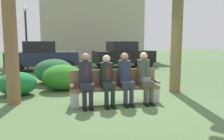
# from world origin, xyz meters

# --- Properties ---
(ground_plane) EXTENTS (80.00, 80.00, 0.00)m
(ground_plane) POSITION_xyz_m (0.00, 0.00, 0.00)
(ground_plane) COLOR #4E693F
(park_bench) EXTENTS (2.39, 0.44, 0.90)m
(park_bench) POSITION_xyz_m (-0.33, -0.05, 0.44)
(park_bench) COLOR brown
(park_bench) RESTS_ON ground
(seated_man_leftmost) EXTENTS (0.34, 0.72, 1.35)m
(seated_man_leftmost) POSITION_xyz_m (-1.12, -0.18, 0.75)
(seated_man_leftmost) COLOR #23232D
(seated_man_leftmost) RESTS_ON ground
(seated_man_centerleft) EXTENTS (0.34, 0.72, 1.30)m
(seated_man_centerleft) POSITION_xyz_m (-0.57, -0.18, 0.73)
(seated_man_centerleft) COLOR #1E2823
(seated_man_centerleft) RESTS_ON ground
(seated_man_centerright) EXTENTS (0.34, 0.72, 1.35)m
(seated_man_centerright) POSITION_xyz_m (-0.08, -0.18, 0.75)
(seated_man_centerright) COLOR #2D3342
(seated_man_centerright) RESTS_ON ground
(seated_man_rightmost) EXTENTS (0.34, 0.72, 1.36)m
(seated_man_rightmost) POSITION_xyz_m (0.47, -0.18, 0.75)
(seated_man_rightmost) COLOR #4C473D
(seated_man_rightmost) RESTS_ON ground
(shrub_near_bench) EXTENTS (1.39, 1.28, 0.87)m
(shrub_near_bench) POSITION_xyz_m (-1.67, 1.95, 0.43)
(shrub_near_bench) COLOR #2A7422
(shrub_near_bench) RESTS_ON ground
(shrub_mid_lawn) EXTENTS (1.15, 1.06, 0.72)m
(shrub_mid_lawn) POSITION_xyz_m (-3.05, 1.46, 0.36)
(shrub_mid_lawn) COLOR #196E33
(shrub_mid_lawn) RESTS_ON ground
(shrub_far_lawn) EXTENTS (1.54, 1.42, 0.96)m
(shrub_far_lawn) POSITION_xyz_m (-1.99, 3.27, 0.48)
(shrub_far_lawn) COLOR #235631
(shrub_far_lawn) RESTS_ON ground
(parked_car_near) EXTENTS (3.93, 1.76, 1.68)m
(parked_car_near) POSITION_xyz_m (-2.71, 7.38, 0.84)
(parked_car_near) COLOR #1E2338
(parked_car_near) RESTS_ON ground
(parked_car_far) EXTENTS (4.05, 2.05, 1.68)m
(parked_car_far) POSITION_xyz_m (2.27, 7.81, 0.84)
(parked_car_far) COLOR black
(parked_car_far) RESTS_ON ground
(street_lamp) EXTENTS (0.24, 0.24, 3.46)m
(street_lamp) POSITION_xyz_m (-3.43, 6.66, 2.13)
(street_lamp) COLOR black
(street_lamp) RESTS_ON ground
(building_backdrop) EXTENTS (11.15, 7.54, 10.71)m
(building_backdrop) POSITION_xyz_m (1.83, 19.90, 5.38)
(building_backdrop) COLOR #AAA48D
(building_backdrop) RESTS_ON ground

